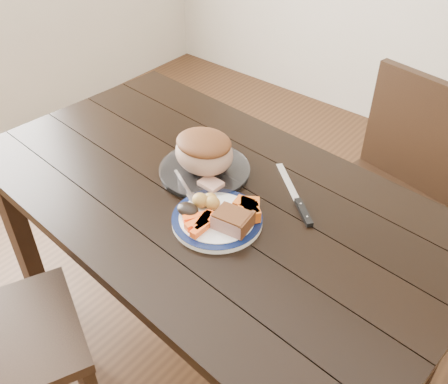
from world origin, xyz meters
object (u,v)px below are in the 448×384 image
Objects in this scene: fork at (186,188)px; serving_platter at (205,171)px; dinner_plate at (217,220)px; carving_knife at (299,204)px; pork_slice at (232,221)px; roast_joint at (204,153)px; dining_table at (209,213)px; chair_far at (390,179)px.

serving_platter is at bearing 128.89° from fork.
dinner_plate is 0.91× the size of serving_platter.
dinner_plate is 1.02× the size of carving_knife.
fork is (-0.22, 0.05, -0.02)m from pork_slice.
pork_slice is 0.30m from roast_joint.
serving_platter reaches higher than carving_knife.
carving_knife is (0.33, 0.06, -0.08)m from roast_joint.
pork_slice reaches higher than dining_table.
serving_platter is at bearing 140.00° from dinner_plate.
roast_joint is (-0.07, 0.06, 0.17)m from dining_table.
chair_far is 0.81m from serving_platter.
roast_joint reaches higher than pork_slice.
dinner_plate reaches higher than dining_table.
dinner_plate is 0.26m from carving_knife.
fork is at bearing -77.44° from serving_platter.
chair_far reaches higher than pork_slice.
dining_table is 0.13m from fork.
fork is (-0.37, -0.79, 0.25)m from chair_far.
chair_far is at bearing 59.62° from roast_joint.
dining_table is at bearing 140.86° from dinner_plate.
roast_joint is at bearing 0.00° from serving_platter.
dining_table is 1.79× the size of chair_far.
pork_slice reaches higher than serving_platter.
fork reaches higher than dinner_plate.
serving_platter is 1.12× the size of carving_knife.
chair_far is 0.66m from carving_knife.
dinner_plate is (-0.21, -0.83, 0.23)m from chair_far.
fork is (-0.16, 0.04, 0.01)m from dinner_plate.
pork_slice reaches higher than dinner_plate.
dinner_plate reaches higher than carving_knife.
carving_knife is (0.09, 0.22, -0.04)m from pork_slice.
serving_platter is 0.30m from pork_slice.
pork_slice is at bearing -29.40° from dining_table.
dining_table is at bearing -41.30° from roast_joint.
chair_far is at bearing 66.35° from dining_table.
chair_far reaches higher than fork.
pork_slice is 0.59× the size of fork.
dinner_plate is 1.60× the size of fork.
chair_far is at bearing 123.31° from carving_knife.
pork_slice is 0.49× the size of roast_joint.
serving_platter is (-0.07, 0.06, 0.10)m from dining_table.
fork is 0.64× the size of carving_knife.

